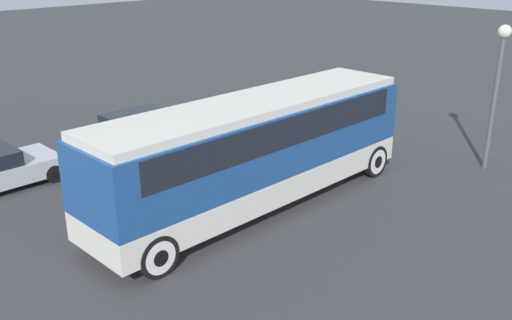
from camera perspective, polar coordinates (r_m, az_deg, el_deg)
name	(u,v)px	position (r m, az deg, el deg)	size (l,w,h in m)	color
ground_plane	(256,206)	(17.05, 0.00, -4.62)	(120.00, 120.00, 0.00)	#38383A
tour_bus	(258,143)	(16.37, 0.24, 1.70)	(10.74, 2.54, 3.26)	silver
parked_car_mid	(140,131)	(22.06, -11.55, 2.89)	(4.38, 1.85, 1.43)	#7A6B5B
lamp_post	(498,75)	(20.56, 23.06, 7.84)	(0.44, 0.44, 4.92)	#515156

